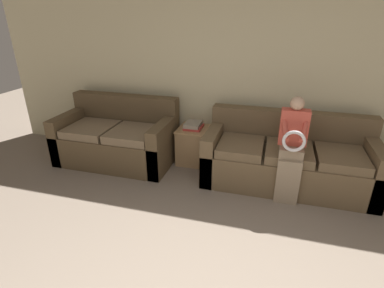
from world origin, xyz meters
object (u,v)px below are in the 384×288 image
couch_main (287,159)px  couch_side (118,139)px  side_shelf (193,144)px  book_stack (193,125)px  child_left_seated (292,147)px

couch_main → couch_side: bearing=-180.0°
couch_side → side_shelf: bearing=12.6°
side_shelf → book_stack: book_stack is taller
side_shelf → couch_main: bearing=-10.3°
child_left_seated → couch_main: bearing=91.0°
child_left_seated → side_shelf: child_left_seated is taller
couch_main → book_stack: (-1.31, 0.25, 0.24)m
child_left_seated → book_stack: 1.46m
side_shelf → book_stack: 0.29m
couch_main → side_shelf: bearing=169.7°
child_left_seated → book_stack: size_ratio=4.18×
couch_side → book_stack: couch_side is taller
couch_main → couch_side: 2.40m
couch_side → book_stack: 1.14m
couch_main → side_shelf: size_ratio=3.96×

